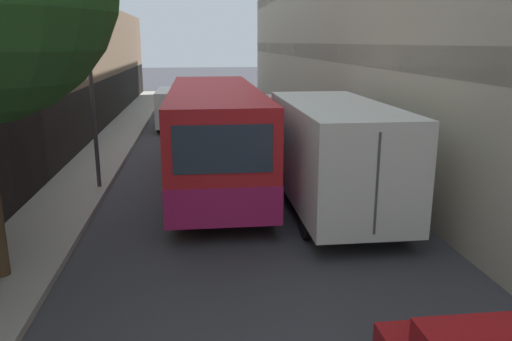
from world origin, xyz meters
name	(u,v)px	position (x,y,z in m)	size (l,w,h in m)	color
ground_plane	(234,187)	(0.00, 15.00, 0.00)	(150.00, 150.00, 0.00)	#38383D
sidewalk_left	(75,189)	(-4.72, 15.00, 0.08)	(1.91, 60.00, 0.15)	#9E998E
bus	(215,134)	(-0.54, 15.36, 1.60)	(2.60, 9.94, 3.01)	red
box_truck	(324,145)	(2.40, 13.42, 1.57)	(2.35, 8.59, 2.85)	silver
panel_van	(176,107)	(-2.11, 26.23, 1.10)	(1.91, 4.23, 1.97)	silver
street_lamp	(85,11)	(-4.02, 15.00, 5.15)	(0.36, 0.80, 7.29)	#38383D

